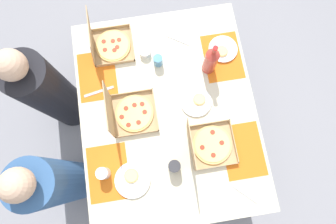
% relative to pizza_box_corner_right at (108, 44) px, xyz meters
% --- Properties ---
extents(ground_plane, '(6.00, 6.00, 0.00)m').
position_rel_pizza_box_corner_right_xyz_m(ground_plane, '(-0.54, -0.34, -0.80)').
color(ground_plane, gray).
extents(dining_table, '(1.49, 1.19, 0.75)m').
position_rel_pizza_box_corner_right_xyz_m(dining_table, '(-0.54, -0.34, -0.14)').
color(dining_table, '#3F3328').
rests_on(dining_table, ground_plane).
extents(placemat_near_left, '(0.36, 0.26, 0.00)m').
position_rel_pizza_box_corner_right_xyz_m(placemat_near_left, '(-0.87, -0.78, -0.05)').
color(placemat_near_left, orange).
rests_on(placemat_near_left, dining_table).
extents(placemat_near_right, '(0.36, 0.26, 0.00)m').
position_rel_pizza_box_corner_right_xyz_m(placemat_near_right, '(-0.20, -0.78, -0.05)').
color(placemat_near_right, orange).
rests_on(placemat_near_right, dining_table).
extents(placemat_far_left, '(0.36, 0.26, 0.00)m').
position_rel_pizza_box_corner_right_xyz_m(placemat_far_left, '(-0.87, 0.11, -0.05)').
color(placemat_far_left, orange).
rests_on(placemat_far_left, dining_table).
extents(placemat_far_right, '(0.36, 0.26, 0.00)m').
position_rel_pizza_box_corner_right_xyz_m(placemat_far_right, '(-0.20, 0.11, -0.05)').
color(placemat_far_right, orange).
rests_on(placemat_far_right, dining_table).
extents(pizza_box_corner_right, '(0.28, 0.28, 0.31)m').
position_rel_pizza_box_corner_right_xyz_m(pizza_box_corner_right, '(0.00, 0.00, 0.00)').
color(pizza_box_corner_right, tan).
rests_on(pizza_box_corner_right, dining_table).
extents(pizza_box_edge_far, '(0.29, 0.31, 0.33)m').
position_rel_pizza_box_corner_right_xyz_m(pizza_box_edge_far, '(-0.80, -0.55, 0.00)').
color(pizza_box_edge_far, tan).
rests_on(pizza_box_edge_far, dining_table).
extents(pizza_box_corner_left, '(0.29, 0.30, 0.33)m').
position_rel_pizza_box_corner_right_xyz_m(pizza_box_corner_left, '(-0.51, -0.08, 0.00)').
color(pizza_box_corner_left, tan).
rests_on(pizza_box_corner_left, dining_table).
extents(plate_middle, '(0.21, 0.21, 0.03)m').
position_rel_pizza_box_corner_right_xyz_m(plate_middle, '(-0.50, -0.54, -0.04)').
color(plate_middle, white).
rests_on(plate_middle, dining_table).
extents(plate_far_left, '(0.23, 0.23, 0.03)m').
position_rel_pizza_box_corner_right_xyz_m(plate_far_left, '(-0.94, -0.04, -0.04)').
color(plate_far_left, white).
rests_on(plate_far_left, dining_table).
extents(plate_near_right, '(0.21, 0.21, 0.03)m').
position_rel_pizza_box_corner_right_xyz_m(plate_near_right, '(-0.15, -0.79, -0.04)').
color(plate_near_right, white).
rests_on(plate_near_right, dining_table).
extents(soda_bottle, '(0.09, 0.09, 0.32)m').
position_rel_pizza_box_corner_right_xyz_m(soda_bottle, '(-0.27, -0.66, 0.08)').
color(soda_bottle, '#B2382D').
rests_on(soda_bottle, dining_table).
extents(cup_red, '(0.08, 0.08, 0.11)m').
position_rel_pizza_box_corner_right_xyz_m(cup_red, '(-0.90, -0.32, 0.01)').
color(cup_red, '#333338').
rests_on(cup_red, dining_table).
extents(cup_spare, '(0.08, 0.08, 0.11)m').
position_rel_pizza_box_corner_right_xyz_m(cup_spare, '(-0.87, 0.13, 0.00)').
color(cup_spare, silver).
rests_on(cup_spare, dining_table).
extents(cup_dark, '(0.06, 0.06, 0.09)m').
position_rel_pizza_box_corner_right_xyz_m(cup_dark, '(-0.18, -0.32, -0.01)').
color(cup_dark, teal).
rests_on(cup_dark, dining_table).
extents(condiment_bowl, '(0.08, 0.08, 0.05)m').
position_rel_pizza_box_corner_right_xyz_m(condiment_bowl, '(-0.09, -0.24, -0.02)').
color(condiment_bowl, white).
rests_on(condiment_bowl, dining_table).
extents(fork_by_far_right, '(0.14, 0.15, 0.00)m').
position_rel_pizza_box_corner_right_xyz_m(fork_by_far_right, '(-1.14, -0.73, -0.05)').
color(fork_by_far_right, '#B7B7BC').
rests_on(fork_by_far_right, dining_table).
extents(fork_by_near_left, '(0.12, 0.17, 0.00)m').
position_rel_pizza_box_corner_right_xyz_m(fork_by_near_left, '(-0.02, -0.48, -0.05)').
color(fork_by_near_left, '#B7B7BC').
rests_on(fork_by_near_left, dining_table).
extents(knife_by_far_left, '(0.05, 0.21, 0.00)m').
position_rel_pizza_box_corner_right_xyz_m(knife_by_far_left, '(-0.32, 0.11, -0.05)').
color(knife_by_far_left, '#B7B7BC').
rests_on(knife_by_far_left, dining_table).
extents(diner_left_seat, '(0.32, 0.32, 1.19)m').
position_rel_pizza_box_corner_right_xyz_m(diner_left_seat, '(-0.87, 0.52, -0.27)').
color(diner_left_seat, '#33598C').
rests_on(diner_left_seat, ground_plane).
extents(diner_right_seat, '(0.32, 0.32, 1.20)m').
position_rel_pizza_box_corner_right_xyz_m(diner_right_seat, '(-0.20, 0.52, -0.26)').
color(diner_right_seat, black).
rests_on(diner_right_seat, ground_plane).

